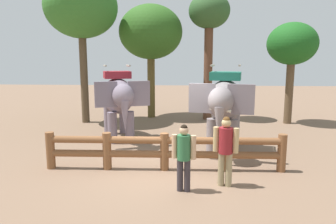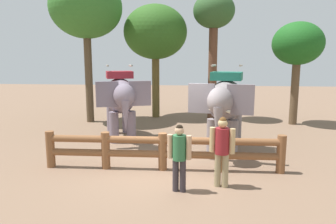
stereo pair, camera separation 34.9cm
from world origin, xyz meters
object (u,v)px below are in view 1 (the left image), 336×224
Objects in this scene: elephant_center at (224,103)px; tree_far_left at (292,46)px; log_fence at (164,149)px; tree_back_center at (81,8)px; tree_deep_back at (151,33)px; tourist_man_in_blue at (184,153)px; elephant_near_left at (118,98)px; tourist_woman_in_black at (226,146)px; tree_far_right at (209,18)px.

elephant_center is 0.72× the size of tree_far_left.
tree_back_center is at bearing 124.13° from log_fence.
elephant_center is 0.59× the size of tree_deep_back.
tree_back_center reaches higher than tree_deep_back.
tree_deep_back is (3.08, 1.65, -1.02)m from tree_back_center.
tree_far_left reaches higher than tourist_man_in_blue.
tree_far_left reaches higher than log_fence.
elephant_near_left is 0.58× the size of tree_deep_back.
elephant_center is at bearing -18.04° from elephant_near_left.
log_fence is at bearing 146.58° from tourist_woman_in_black.
tree_deep_back is at bearing 117.74° from elephant_center.
tree_far_left is 4.19m from tree_far_right.
tree_back_center is 1.10× the size of tree_far_right.
tree_back_center is at bearing 128.36° from tourist_woman_in_black.
tourist_woman_in_black is 0.25× the size of tree_back_center.
tree_far_right is at bearing 78.20° from log_fence.
log_fence is at bearing -55.87° from tree_back_center.
tourist_man_in_blue is (-1.00, -0.38, -0.07)m from tourist_woman_in_black.
log_fence is 1.55m from tourist_man_in_blue.
tourist_man_in_blue is 10.40m from tree_deep_back.
tree_deep_back reaches higher than elephant_center.
tree_deep_back is at bearing 107.50° from tourist_woman_in_black.
tree_far_left is at bearing 53.08° from elephant_center.
elephant_near_left is 0.54× the size of tree_far_right.
tree_far_right is (-0.22, 5.72, 3.50)m from elephant_center.
tree_deep_back is (-3.20, 6.09, 2.81)m from elephant_center.
tourist_man_in_blue is at bearing -96.65° from tree_far_right.
tourist_man_in_blue is 0.25× the size of tree_far_right.
tourist_man_in_blue is at bearing -57.87° from tree_back_center.
elephant_center is 2.16× the size of tourist_man_in_blue.
tree_deep_back is at bearing 28.21° from tree_back_center.
elephant_near_left is 4.09m from elephant_center.
elephant_center is at bearing -62.26° from tree_deep_back.
elephant_near_left is 0.49× the size of tree_back_center.
elephant_near_left is 0.71× the size of tree_far_left.
elephant_center is 2.01× the size of tourist_woman_in_black.
tourist_man_in_blue is (2.60, -4.77, -0.69)m from elephant_near_left.
elephant_center is 3.20m from tourist_woman_in_black.
tree_far_left is 0.81× the size of tree_deep_back.
tree_far_left is 0.69× the size of tree_back_center.
tree_far_left is (3.63, 4.83, 2.09)m from elephant_center.
tourist_man_in_blue is 0.33× the size of tree_far_left.
tree_back_center is at bearing 122.13° from tourist_man_in_blue.
tree_back_center is (-2.39, 3.17, 3.85)m from elephant_near_left.
tree_far_right reaches higher than tourist_woman_in_black.
tree_back_center is (-9.91, -0.40, 1.74)m from tree_far_left.
tourist_man_in_blue is at bearing -110.24° from elephant_center.
tree_deep_back is at bearing 101.25° from tourist_man_in_blue.
tourist_man_in_blue is at bearing -159.13° from tourist_woman_in_black.
elephant_center is 6.39m from tree_far_left.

